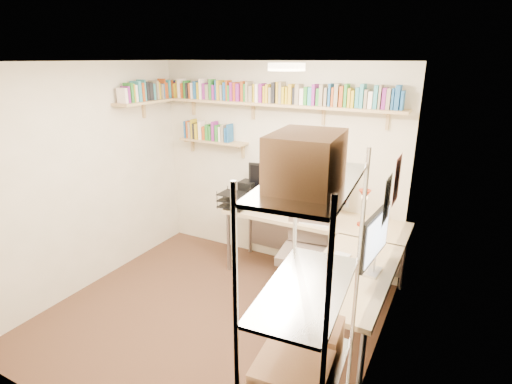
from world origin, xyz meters
TOP-DOWN VIEW (x-y plane):
  - ground at (0.00, 0.00)m, footprint 3.20×3.20m
  - room_shell at (0.00, 0.00)m, footprint 3.24×3.04m
  - wall_shelves at (-0.41, 1.30)m, footprint 3.12×1.09m
  - corner_desk at (0.70, 0.92)m, footprint 2.16×2.06m
  - office_chair at (0.69, 0.80)m, footprint 0.58×0.58m
  - wire_rack at (1.42, -1.14)m, footprint 0.51×0.93m

SIDE VIEW (x-z plane):
  - ground at x=0.00m, z-range 0.00..0.00m
  - office_chair at x=0.69m, z-range -0.09..1.01m
  - corner_desk at x=0.70m, z-range 0.10..1.50m
  - wire_rack at x=1.42m, z-range 0.12..2.33m
  - room_shell at x=0.00m, z-range 0.29..2.81m
  - wall_shelves at x=-0.41m, z-range 1.63..2.43m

